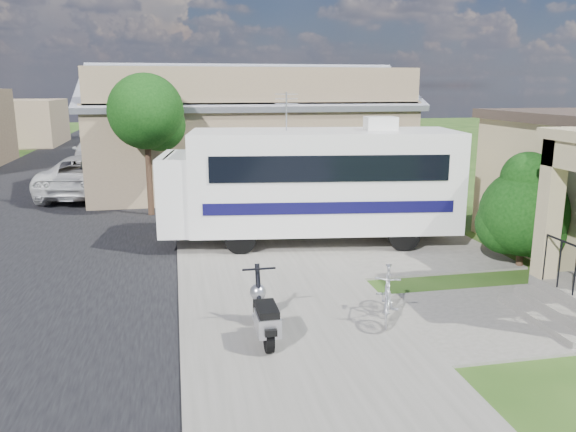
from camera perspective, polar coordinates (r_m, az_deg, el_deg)
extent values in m
plane|color=#1D3D10|center=(10.86, 5.26, -9.54)|extent=(120.00, 120.00, 0.00)
cube|color=black|center=(20.54, -23.95, 0.27)|extent=(9.00, 80.00, 0.02)
cube|color=#615E58|center=(20.12, -5.61, 1.16)|extent=(4.00, 80.00, 0.06)
cube|color=#615E58|center=(15.34, 5.87, -2.65)|extent=(7.00, 6.00, 0.05)
cube|color=#615E58|center=(11.23, 21.85, -9.55)|extent=(4.00, 3.00, 0.05)
cube|color=black|center=(15.09, 22.72, 2.66)|extent=(0.04, 1.10, 1.20)
cube|color=#615E58|center=(11.35, 25.73, -8.96)|extent=(0.40, 2.16, 0.32)
cube|color=#615E58|center=(11.17, 24.24, -9.59)|extent=(0.35, 2.16, 0.16)
cube|color=tan|center=(11.88, 25.05, 0.59)|extent=(0.35, 0.35, 2.70)
cube|color=#866D53|center=(23.89, -4.30, 7.37)|extent=(12.00, 8.00, 3.60)
cube|color=slate|center=(21.79, -3.73, 13.02)|extent=(12.50, 4.40, 1.78)
cube|color=slate|center=(25.76, -4.96, 13.01)|extent=(12.50, 4.40, 1.78)
cube|color=slate|center=(23.78, -4.42, 14.70)|extent=(12.50, 0.50, 0.22)
cube|color=#866D53|center=(19.91, -2.97, 13.03)|extent=(11.76, 0.20, 1.30)
cube|color=#866D53|center=(45.30, -27.11, 8.43)|extent=(8.00, 7.00, 3.20)
cylinder|color=black|center=(18.79, -13.95, 4.78)|extent=(0.20, 0.20, 3.15)
sphere|color=black|center=(18.63, -14.26, 10.26)|extent=(2.40, 2.40, 2.40)
sphere|color=black|center=(18.84, -12.93, 8.99)|extent=(1.68, 1.68, 1.68)
cylinder|color=black|center=(28.71, -13.17, 7.72)|extent=(0.20, 0.20, 3.29)
sphere|color=black|center=(28.61, -13.37, 11.46)|extent=(2.40, 2.40, 2.40)
sphere|color=black|center=(28.82, -12.50, 10.58)|extent=(1.68, 1.68, 1.68)
cylinder|color=black|center=(37.69, -12.80, 8.73)|extent=(0.20, 0.20, 3.01)
sphere|color=black|center=(37.61, -12.94, 11.34)|extent=(2.40, 2.40, 2.40)
sphere|color=black|center=(37.82, -12.28, 10.72)|extent=(1.68, 1.68, 1.68)
cube|color=white|center=(15.03, 3.63, 3.76)|extent=(7.21, 3.37, 2.58)
cube|color=white|center=(15.08, -11.15, 2.42)|extent=(1.10, 2.44, 1.98)
cube|color=black|center=(15.01, -11.92, 4.45)|extent=(0.34, 2.10, 0.89)
cube|color=black|center=(13.73, 4.33, 4.82)|extent=(5.86, 0.80, 0.65)
cube|color=black|center=(16.19, 3.08, 6.10)|extent=(5.86, 0.80, 0.65)
cube|color=#0D0B38|center=(13.90, 4.26, 0.82)|extent=(6.20, 0.84, 0.30)
cube|color=#0D0B38|center=(16.34, 3.04, 2.68)|extent=(6.20, 0.84, 0.30)
cube|color=white|center=(15.13, 9.38, 9.27)|extent=(0.88, 0.79, 0.35)
cylinder|color=#B3B2BB|center=(14.75, -0.16, 10.59)|extent=(0.04, 0.04, 0.99)
cylinder|color=black|center=(14.11, -4.87, -2.24)|extent=(0.82, 0.38, 0.79)
cylinder|color=black|center=(16.23, -4.75, -0.21)|extent=(0.82, 0.38, 0.79)
cylinder|color=black|center=(14.63, 11.69, -1.92)|extent=(0.82, 0.38, 0.79)
cylinder|color=black|center=(16.68, 9.72, 0.01)|extent=(0.82, 0.38, 0.79)
cylinder|color=black|center=(14.24, 22.55, -3.27)|extent=(0.16, 0.16, 0.81)
sphere|color=black|center=(14.02, 22.88, 0.30)|extent=(2.02, 2.02, 2.02)
sphere|color=black|center=(14.42, 23.68, 2.19)|extent=(1.61, 1.61, 1.61)
sphere|color=black|center=(14.09, 21.29, -0.78)|extent=(1.41, 1.41, 1.41)
sphere|color=black|center=(13.99, 24.10, -1.55)|extent=(1.21, 1.21, 1.21)
sphere|color=black|center=(13.88, 23.17, 3.55)|extent=(1.21, 1.21, 1.21)
cylinder|color=black|center=(9.05, -1.97, -12.30)|extent=(0.13, 0.46, 0.46)
cylinder|color=black|center=(10.09, -3.05, -9.53)|extent=(0.13, 0.46, 0.46)
cube|color=#B3B2BB|center=(9.49, -2.50, -10.62)|extent=(0.32, 0.58, 0.08)
cube|color=#B3B2BB|center=(9.05, -2.09, -10.82)|extent=(0.36, 0.58, 0.31)
cube|color=black|center=(9.02, -2.15, -9.47)|extent=(0.32, 0.63, 0.13)
cube|color=black|center=(8.83, -1.81, -11.62)|extent=(0.19, 0.21, 0.10)
cylinder|color=black|center=(9.87, -3.02, -7.44)|extent=(0.08, 0.36, 0.87)
sphere|color=#B3B2BB|center=(9.96, -3.08, -7.69)|extent=(0.29, 0.29, 0.29)
sphere|color=black|center=(10.04, -3.15, -7.52)|extent=(0.13, 0.13, 0.13)
cylinder|color=black|center=(9.66, -2.98, -5.40)|extent=(0.58, 0.04, 0.04)
cube|color=black|center=(10.04, -3.06, -8.87)|extent=(0.15, 0.29, 0.06)
imported|color=#B3B2BB|center=(10.32, 10.05, -8.12)|extent=(1.01, 1.61, 0.94)
imported|color=silver|center=(23.09, -19.31, 3.97)|extent=(3.65, 6.14, 1.60)
imported|color=silver|center=(30.04, -18.62, 6.12)|extent=(3.05, 6.24, 1.75)
cylinder|color=#156A1B|center=(12.05, 23.15, -7.82)|extent=(0.38, 0.38, 0.17)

